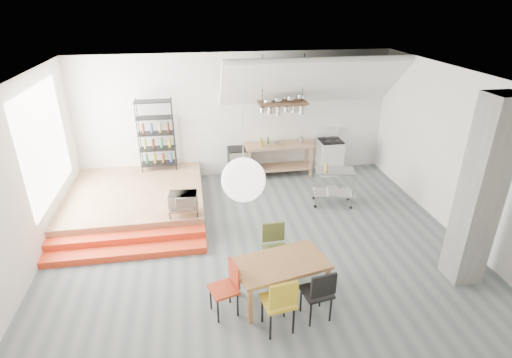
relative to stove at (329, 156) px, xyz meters
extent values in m
plane|color=#555E62|center=(-2.50, -3.16, -0.48)|extent=(8.00, 8.00, 0.00)
cube|color=silver|center=(-2.50, 0.34, 1.12)|extent=(8.00, 0.04, 3.20)
cube|color=silver|center=(-6.50, -3.16, 1.12)|extent=(0.04, 7.00, 3.20)
cube|color=silver|center=(1.50, -3.16, 1.12)|extent=(0.04, 7.00, 3.20)
cube|color=white|center=(-2.50, -3.16, 2.72)|extent=(8.00, 7.00, 0.02)
cube|color=white|center=(-0.70, -0.26, 2.07)|extent=(4.40, 1.44, 1.32)
cube|color=white|center=(-6.48, -1.66, 1.32)|extent=(0.02, 2.50, 2.20)
cube|color=#896144|center=(-5.00, -1.16, -0.28)|extent=(3.00, 3.00, 0.40)
cube|color=red|center=(-5.00, -3.11, -0.41)|extent=(3.00, 0.35, 0.13)
cube|color=red|center=(-5.00, -2.76, -0.35)|extent=(3.00, 0.35, 0.27)
cube|color=slate|center=(0.80, -4.66, 1.12)|extent=(0.50, 0.50, 3.20)
cube|color=#896144|center=(-1.40, -0.01, 0.40)|extent=(1.80, 0.60, 0.06)
cube|color=#896144|center=(-1.40, -0.01, -0.23)|extent=(1.70, 0.55, 0.04)
cube|color=#896144|center=(-0.58, 0.21, -0.05)|extent=(0.06, 0.06, 0.86)
cube|color=#896144|center=(-2.22, 0.21, -0.05)|extent=(0.06, 0.06, 0.86)
cube|color=#896144|center=(-0.58, -0.23, -0.05)|extent=(0.06, 0.06, 0.86)
cube|color=#896144|center=(-2.22, -0.23, -0.05)|extent=(0.06, 0.06, 0.86)
cube|color=white|center=(0.00, -0.01, -0.03)|extent=(0.60, 0.60, 0.90)
cube|color=black|center=(0.00, -0.01, 0.44)|extent=(0.58, 0.58, 0.03)
cube|color=white|center=(0.00, 0.27, 0.57)|extent=(0.60, 0.05, 0.25)
cylinder|color=black|center=(0.14, 0.13, 0.46)|extent=(0.18, 0.18, 0.02)
cylinder|color=black|center=(-0.14, 0.13, 0.46)|extent=(0.18, 0.18, 0.02)
cylinder|color=black|center=(0.14, -0.15, 0.46)|extent=(0.18, 0.18, 0.02)
cylinder|color=black|center=(-0.14, -0.15, 0.46)|extent=(0.18, 0.18, 0.02)
cube|color=#3F2A19|center=(-1.40, -0.21, 1.57)|extent=(1.20, 0.50, 0.05)
cylinder|color=black|center=(-1.90, -0.21, 2.14)|extent=(0.02, 0.02, 1.15)
cylinder|color=black|center=(-0.90, -0.21, 2.14)|extent=(0.02, 0.02, 1.15)
cylinder|color=silver|center=(-1.90, -0.26, 1.43)|extent=(0.16, 0.16, 0.12)
cylinder|color=silver|center=(-1.70, -0.26, 1.41)|extent=(0.20, 0.20, 0.16)
cylinder|color=silver|center=(-1.50, -0.26, 1.39)|extent=(0.16, 0.16, 0.20)
cylinder|color=silver|center=(-1.30, -0.26, 1.43)|extent=(0.20, 0.20, 0.12)
cylinder|color=silver|center=(-1.10, -0.26, 1.41)|extent=(0.16, 0.16, 0.16)
cylinder|color=silver|center=(-0.90, -0.26, 1.39)|extent=(0.20, 0.20, 0.20)
cylinder|color=black|center=(-4.08, 0.22, 0.82)|extent=(0.02, 0.02, 1.80)
cylinder|color=black|center=(-4.92, 0.22, 0.82)|extent=(0.02, 0.02, 1.80)
cylinder|color=black|center=(-4.08, -0.14, 0.82)|extent=(0.02, 0.02, 1.80)
cylinder|color=black|center=(-4.92, -0.14, 0.82)|extent=(0.02, 0.02, 1.80)
cube|color=black|center=(-4.50, 0.04, 0.07)|extent=(0.88, 0.38, 0.02)
cube|color=black|center=(-4.50, 0.04, 0.47)|extent=(0.88, 0.38, 0.02)
cube|color=black|center=(-4.50, 0.04, 0.87)|extent=(0.88, 0.38, 0.02)
cube|color=black|center=(-4.50, 0.04, 1.27)|extent=(0.88, 0.38, 0.02)
cube|color=black|center=(-4.50, 0.04, 1.67)|extent=(0.88, 0.38, 0.03)
cylinder|color=#2D703C|center=(-4.50, 0.04, 0.21)|extent=(0.07, 0.07, 0.24)
cylinder|color=olive|center=(-4.50, 0.04, 0.61)|extent=(0.07, 0.07, 0.24)
cylinder|color=brown|center=(-4.50, 0.04, 1.01)|extent=(0.07, 0.07, 0.24)
cube|color=#896144|center=(-3.90, -2.41, 0.07)|extent=(0.60, 0.40, 0.03)
cylinder|color=black|center=(-3.63, -2.24, -0.01)|extent=(0.02, 0.02, 0.13)
cylinder|color=black|center=(-4.17, -2.24, -0.01)|extent=(0.02, 0.02, 0.13)
cylinder|color=black|center=(-3.63, -2.58, -0.01)|extent=(0.02, 0.02, 0.13)
cylinder|color=black|center=(-4.17, -2.58, -0.01)|extent=(0.02, 0.02, 0.13)
sphere|color=white|center=(-2.98, -4.79, 1.72)|extent=(0.60, 0.60, 0.60)
cube|color=brown|center=(-2.40, -4.66, 0.17)|extent=(1.58, 1.10, 0.05)
cube|color=brown|center=(-1.84, -4.19, -0.17)|extent=(0.07, 0.07, 0.63)
cube|color=brown|center=(-3.10, -4.47, -0.17)|extent=(0.07, 0.07, 0.63)
cube|color=brown|center=(-1.69, -4.86, -0.17)|extent=(0.07, 0.07, 0.63)
cube|color=brown|center=(-2.95, -5.13, -0.17)|extent=(0.07, 0.07, 0.63)
cube|color=#AE921D|center=(-2.58, -5.30, 0.01)|extent=(0.50, 0.50, 0.04)
cube|color=#AE921D|center=(-2.55, -5.49, 0.29)|extent=(0.42, 0.11, 0.38)
cylinder|color=black|center=(-2.72, -5.50, -0.24)|extent=(0.03, 0.03, 0.48)
cylinder|color=black|center=(-2.38, -5.45, -0.24)|extent=(0.03, 0.03, 0.48)
cylinder|color=black|center=(-2.78, -5.15, -0.24)|extent=(0.03, 0.03, 0.48)
cylinder|color=black|center=(-2.43, -5.10, -0.24)|extent=(0.03, 0.03, 0.48)
cube|color=black|center=(-1.96, -5.17, -0.02)|extent=(0.48, 0.48, 0.04)
cube|color=black|center=(-1.93, -5.35, 0.24)|extent=(0.39, 0.11, 0.36)
cylinder|color=black|center=(-2.10, -5.36, -0.25)|extent=(0.03, 0.03, 0.45)
cylinder|color=black|center=(-1.77, -5.30, -0.25)|extent=(0.03, 0.03, 0.45)
cylinder|color=black|center=(-2.15, -5.03, -0.25)|extent=(0.03, 0.03, 0.45)
cylinder|color=black|center=(-1.83, -4.97, -0.25)|extent=(0.03, 0.03, 0.45)
cube|color=#525D2C|center=(-2.35, -4.05, -0.01)|extent=(0.43, 0.43, 0.04)
cube|color=#525D2C|center=(-2.35, -3.87, 0.25)|extent=(0.40, 0.06, 0.36)
cylinder|color=black|center=(-2.19, -3.88, -0.25)|extent=(0.03, 0.03, 0.46)
cylinder|color=black|center=(-2.52, -3.89, -0.25)|extent=(0.03, 0.03, 0.46)
cylinder|color=black|center=(-2.17, -4.21, -0.25)|extent=(0.03, 0.03, 0.46)
cylinder|color=black|center=(-2.51, -4.23, -0.25)|extent=(0.03, 0.03, 0.46)
cube|color=#B8371A|center=(-3.32, -4.87, -0.04)|extent=(0.49, 0.49, 0.04)
cube|color=#B8371A|center=(-3.15, -4.82, 0.21)|extent=(0.14, 0.37, 0.35)
cylinder|color=black|center=(-3.12, -4.97, -0.26)|extent=(0.03, 0.03, 0.43)
cylinder|color=black|center=(-3.21, -4.67, -0.26)|extent=(0.03, 0.03, 0.43)
cylinder|color=black|center=(-3.42, -5.06, -0.26)|extent=(0.03, 0.03, 0.43)
cylinder|color=black|center=(-3.51, -4.76, -0.26)|extent=(0.03, 0.03, 0.43)
cube|color=silver|center=(-0.51, -1.78, 0.37)|extent=(0.95, 0.66, 0.04)
cube|color=silver|center=(-0.51, -1.78, -0.19)|extent=(0.95, 0.66, 0.03)
cylinder|color=silver|center=(-0.07, -1.66, -0.05)|extent=(0.03, 0.03, 0.83)
sphere|color=black|center=(-0.07, -1.66, -0.44)|extent=(0.08, 0.08, 0.08)
cylinder|color=silver|center=(-0.86, -1.49, -0.05)|extent=(0.03, 0.03, 0.83)
sphere|color=black|center=(-0.86, -1.49, -0.44)|extent=(0.08, 0.08, 0.08)
cylinder|color=silver|center=(-0.16, -2.08, -0.05)|extent=(0.03, 0.03, 0.83)
sphere|color=black|center=(-0.16, -2.08, -0.44)|extent=(0.08, 0.08, 0.08)
cylinder|color=silver|center=(-0.96, -1.90, -0.05)|extent=(0.03, 0.03, 0.83)
sphere|color=black|center=(-0.96, -1.90, -0.44)|extent=(0.08, 0.08, 0.08)
cube|color=black|center=(-2.50, 0.04, -0.07)|extent=(0.49, 0.49, 0.83)
imported|color=beige|center=(-3.90, -2.41, 0.24)|extent=(0.58, 0.42, 0.31)
imported|color=silver|center=(-1.45, -0.06, 0.45)|extent=(0.25, 0.25, 0.05)
camera|label=1|loc=(-3.61, -9.60, 3.99)|focal=28.00mm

